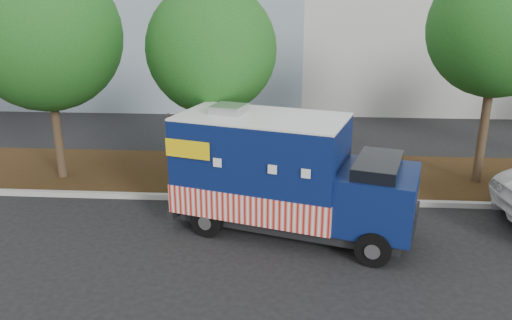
{
  "coord_description": "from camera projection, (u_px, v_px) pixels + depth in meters",
  "views": [
    {
      "loc": [
        1.43,
        -11.64,
        5.59
      ],
      "look_at": [
        0.59,
        0.6,
        1.51
      ],
      "focal_mm": 35.0,
      "sensor_mm": 36.0,
      "label": 1
    }
  ],
  "objects": [
    {
      "name": "tree_a",
      "position": [
        45.0,
        35.0,
        14.34
      ],
      "size": [
        4.41,
        4.41,
        6.69
      ],
      "color": "#38281C",
      "rests_on": "ground"
    },
    {
      "name": "tree_b",
      "position": [
        212.0,
        50.0,
        14.22
      ],
      "size": [
        3.73,
        3.73,
        5.97
      ],
      "color": "#38281C",
      "rests_on": "ground"
    },
    {
      "name": "mulch_strip",
      "position": [
        244.0,
        173.0,
        16.16
      ],
      "size": [
        120.0,
        4.0,
        0.15
      ],
      "primitive_type": "cube",
      "color": "#311E0D",
      "rests_on": "ground"
    },
    {
      "name": "food_truck",
      "position": [
        281.0,
        177.0,
        12.06
      ],
      "size": [
        6.16,
        3.67,
        3.07
      ],
      "rotation": [
        0.0,
        0.0,
        -0.29
      ],
      "color": "black",
      "rests_on": "ground"
    },
    {
      "name": "ground",
      "position": [
        232.0,
        222.0,
        12.87
      ],
      "size": [
        120.0,
        120.0,
        0.0
      ],
      "primitive_type": "plane",
      "color": "black",
      "rests_on": "ground"
    },
    {
      "name": "sign_post",
      "position": [
        170.0,
        154.0,
        14.44
      ],
      "size": [
        0.06,
        0.06,
        2.4
      ],
      "primitive_type": "cube",
      "color": "#473828",
      "rests_on": "ground"
    },
    {
      "name": "tree_c",
      "position": [
        498.0,
        28.0,
        13.85
      ],
      "size": [
        3.88,
        3.88,
        6.65
      ],
      "color": "#38281C",
      "rests_on": "ground"
    },
    {
      "name": "curb",
      "position": [
        237.0,
        199.0,
        14.18
      ],
      "size": [
        120.0,
        0.18,
        0.15
      ],
      "primitive_type": "cube",
      "color": "#9E9E99",
      "rests_on": "ground"
    }
  ]
}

